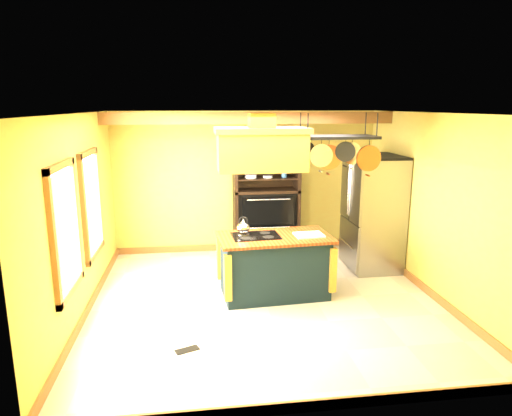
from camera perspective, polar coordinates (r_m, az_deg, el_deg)
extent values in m
plane|color=beige|center=(6.82, 1.16, -11.57)|extent=(5.00, 5.00, 0.00)
plane|color=white|center=(6.21, 1.28, 11.77)|extent=(5.00, 5.00, 0.00)
cube|color=gold|center=(8.81, -1.28, 3.24)|extent=(5.00, 0.02, 2.70)
cube|color=gold|center=(4.03, 6.72, -8.54)|extent=(5.00, 0.02, 2.70)
cube|color=gold|center=(6.49, -21.16, -1.09)|extent=(0.02, 5.00, 2.70)
cube|color=gold|center=(7.19, 21.31, 0.18)|extent=(0.02, 5.00, 2.70)
cube|color=olive|center=(7.90, -0.67, 11.19)|extent=(5.00, 0.15, 0.20)
cube|color=olive|center=(5.72, -22.71, -2.50)|extent=(0.06, 1.06, 1.56)
cube|color=white|center=(5.72, -22.47, -2.50)|extent=(0.02, 0.85, 1.34)
cube|color=olive|center=(7.05, -19.85, 0.47)|extent=(0.06, 1.06, 1.56)
cube|color=white|center=(7.04, -19.65, 0.48)|extent=(0.02, 0.85, 1.34)
cube|color=black|center=(6.89, 2.31, -7.35)|extent=(1.58, 0.93, 0.88)
cube|color=brown|center=(6.74, 2.34, -3.68)|extent=(1.71, 1.03, 0.04)
cube|color=black|center=(6.72, -0.04, -3.50)|extent=(0.72, 0.52, 0.01)
ellipsoid|color=silver|center=(6.77, -1.60, -2.47)|extent=(0.20, 0.20, 0.16)
cube|color=white|center=(6.80, 6.64, -3.35)|extent=(0.44, 0.35, 0.02)
cube|color=gold|center=(6.47, 0.69, 7.02)|extent=(1.23, 0.66, 0.52)
cube|color=olive|center=(6.44, 0.69, 9.68)|extent=(1.31, 0.74, 0.08)
cube|color=gold|center=(6.44, 0.70, 10.56)|extent=(0.35, 0.35, 0.28)
cube|color=black|center=(6.70, 10.15, 8.73)|extent=(1.10, 0.55, 0.04)
cylinder|color=black|center=(6.34, 6.50, 10.17)|extent=(0.02, 0.02, 0.34)
cylinder|color=black|center=(7.06, 13.55, 10.16)|extent=(0.02, 0.02, 0.34)
cylinder|color=black|center=(6.70, 6.20, 7.14)|extent=(0.29, 0.04, 0.29)
cylinder|color=silver|center=(6.54, 8.15, 6.50)|extent=(0.33, 0.04, 0.33)
cylinder|color=#C85E32|center=(6.80, 9.07, 6.29)|extent=(0.37, 0.04, 0.37)
cylinder|color=black|center=(6.64, 11.10, 6.92)|extent=(0.29, 0.04, 0.29)
cylinder|color=silver|center=(6.91, 11.89, 6.69)|extent=(0.33, 0.04, 0.33)
cylinder|color=#C85E32|center=(6.77, 13.90, 6.04)|extent=(0.37, 0.04, 0.37)
cube|color=gray|center=(8.15, 14.46, -0.67)|extent=(0.81, 0.99, 1.94)
cube|color=gray|center=(7.68, 12.41, 1.90)|extent=(0.03, 0.48, 1.05)
cube|color=gray|center=(8.14, 11.24, 2.56)|extent=(0.03, 0.48, 1.05)
cube|color=gray|center=(8.14, 11.50, -4.37)|extent=(0.03, 0.95, 0.82)
cube|color=black|center=(8.41, 14.10, -6.92)|extent=(0.77, 0.94, 0.06)
cube|color=black|center=(8.85, 1.06, 1.58)|extent=(1.23, 0.06, 2.18)
cube|color=black|center=(8.56, -2.59, 1.18)|extent=(0.06, 0.52, 2.18)
cube|color=black|center=(8.74, 5.08, 1.38)|extent=(0.06, 0.52, 2.18)
cube|color=black|center=(8.60, 1.29, 2.21)|extent=(1.23, 0.52, 0.05)
cube|color=black|center=(8.76, 1.24, -1.52)|extent=(1.11, 0.42, 1.17)
cube|color=black|center=(8.40, 1.58, -0.36)|extent=(0.96, 0.04, 0.52)
cube|color=black|center=(8.53, 1.55, -3.77)|extent=(0.96, 0.04, 0.47)
cube|color=black|center=(8.56, 1.30, 3.76)|extent=(1.11, 0.46, 0.02)
cube|color=black|center=(8.53, 1.31, 5.46)|extent=(1.11, 0.46, 0.02)
cube|color=black|center=(8.50, 1.32, 7.11)|extent=(1.11, 0.46, 0.02)
cylinder|color=white|center=(8.46, -0.68, 4.00)|extent=(0.22, 0.22, 0.07)
cylinder|color=teal|center=(8.52, 3.58, 6.11)|extent=(0.10, 0.10, 0.17)
cube|color=black|center=(5.65, -8.61, -17.12)|extent=(0.30, 0.21, 0.01)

